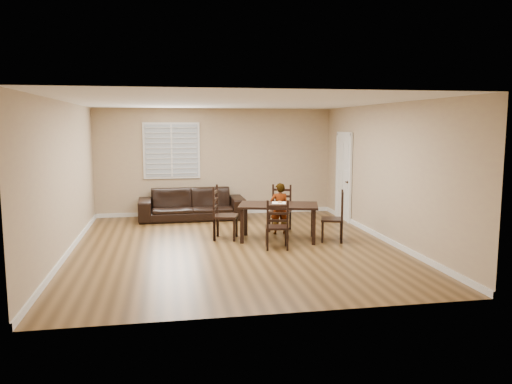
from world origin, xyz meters
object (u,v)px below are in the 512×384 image
(sofa, at_px, (192,204))
(chair_left, at_px, (219,215))
(chair_near, at_px, (281,209))
(child, at_px, (280,209))
(chair_right, at_px, (338,218))
(donut, at_px, (280,202))
(chair_far, at_px, (277,227))
(dining_table, at_px, (278,209))

(sofa, bearing_deg, chair_left, -79.83)
(chair_near, distance_m, chair_left, 1.56)
(chair_near, distance_m, child, 0.44)
(chair_near, xyz_separation_m, chair_right, (0.86, -1.26, 0.01))
(chair_right, distance_m, donut, 1.21)
(chair_near, xyz_separation_m, chair_left, (-1.43, -0.64, 0.04))
(donut, xyz_separation_m, sofa, (-1.65, 2.38, -0.37))
(chair_near, relative_size, chair_far, 1.06)
(dining_table, relative_size, child, 1.58)
(chair_far, xyz_separation_m, donut, (0.26, 0.95, 0.32))
(chair_near, height_order, chair_left, chair_left)
(donut, relative_size, sofa, 0.04)
(child, bearing_deg, dining_table, 78.21)
(donut, bearing_deg, child, 77.75)
(chair_left, height_order, sofa, chair_left)
(sofa, bearing_deg, child, -50.04)
(donut, bearing_deg, chair_right, -23.98)
(chair_left, bearing_deg, child, -65.24)
(child, bearing_deg, sofa, -45.85)
(chair_right, xyz_separation_m, child, (-0.99, 0.86, 0.08))
(dining_table, bearing_deg, donut, 83.66)
(dining_table, relative_size, donut, 18.19)
(dining_table, xyz_separation_m, donut, (0.06, 0.16, 0.11))
(chair_near, relative_size, chair_left, 0.92)
(chair_far, xyz_separation_m, child, (0.35, 1.33, 0.12))
(chair_left, bearing_deg, donut, -82.21)
(chair_far, distance_m, child, 1.38)
(chair_near, distance_m, sofa, 2.45)
(chair_far, relative_size, donut, 9.92)
(chair_left, distance_m, chair_right, 2.37)
(donut, height_order, sofa, donut)
(sofa, bearing_deg, chair_near, -41.48)
(chair_near, xyz_separation_m, child, (-0.13, -0.41, 0.09))
(chair_right, height_order, sofa, chair_right)
(chair_far, distance_m, sofa, 3.61)
(chair_near, height_order, child, child)
(chair_near, distance_m, chair_right, 1.53)
(dining_table, height_order, chair_left, chair_left)
(chair_right, distance_m, sofa, 3.95)
(chair_right, height_order, child, child)
(chair_left, bearing_deg, chair_near, -51.21)
(chair_far, height_order, donut, chair_far)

